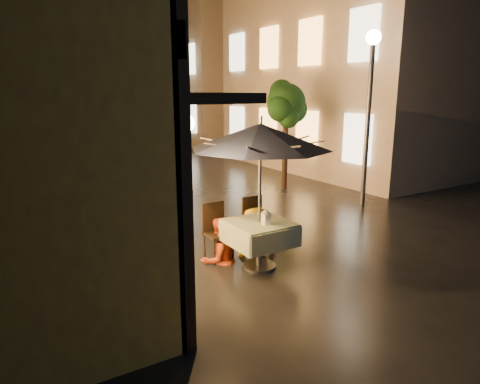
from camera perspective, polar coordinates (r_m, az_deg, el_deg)
ground at (r=8.00m, az=11.76°, el=-7.67°), size 90.00×90.00×0.00m
east_building_near at (r=17.39m, az=15.92°, el=14.78°), size 7.30×9.30×6.80m
east_building_far at (r=26.62m, az=-3.09°, el=15.14°), size 7.30×10.30×7.30m
street_tree at (r=12.49m, az=6.20°, el=11.40°), size 1.43×1.20×3.15m
streetlamp_near at (r=11.03m, az=16.96°, el=13.24°), size 0.36×0.36×4.23m
streetlamp_far at (r=21.05m, az=-8.80°, el=13.45°), size 0.36×0.36×4.23m
cafe_table at (r=6.96m, az=2.59°, el=-5.50°), size 0.99×0.99×0.78m
patio_umbrella at (r=6.62m, az=2.73°, el=7.39°), size 2.22×2.22×2.46m
cafe_chair_left at (r=7.37m, az=-3.22°, el=-4.80°), size 0.42×0.42×0.97m
cafe_chair_right at (r=7.76m, az=2.00°, el=-3.84°), size 0.42×0.42×0.97m
table_lantern at (r=6.72m, az=3.47°, el=-3.24°), size 0.16×0.16×0.25m
person_orange at (r=7.16m, az=-2.83°, el=-3.60°), size 0.78×0.64×1.49m
person_yellow at (r=7.55m, az=2.18°, el=-2.30°), size 1.06×0.65×1.59m
bicycle_0 at (r=8.92m, az=-13.89°, el=-2.60°), size 1.75×0.86×0.88m
bicycle_1 at (r=10.40m, az=-17.46°, el=-0.20°), size 1.74×0.92×1.01m
bicycle_2 at (r=11.40m, az=-18.48°, el=0.61°), size 1.81×0.97×0.90m
bicycle_3 at (r=12.28m, az=-19.53°, el=1.41°), size 1.56×0.86×0.90m
bicycle_4 at (r=13.76m, az=-20.30°, el=2.78°), size 1.92×0.68×1.00m
bicycle_5 at (r=14.05m, az=-20.53°, el=2.77°), size 1.52×0.44×0.91m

